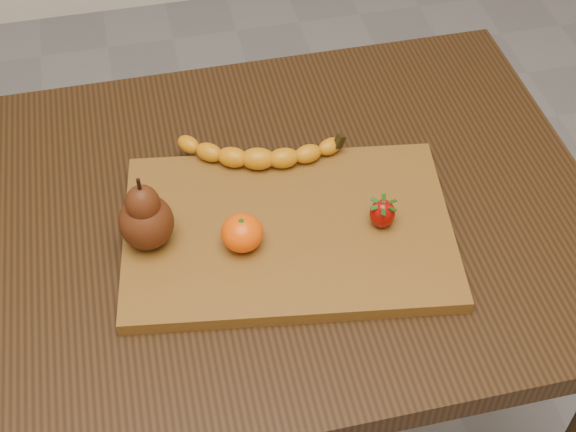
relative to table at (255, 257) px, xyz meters
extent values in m
cube|color=black|center=(0.00, 0.00, 0.08)|extent=(1.00, 0.70, 0.04)
cylinder|color=black|center=(-0.45, 0.30, -0.30)|extent=(0.05, 0.05, 0.72)
cylinder|color=black|center=(0.45, 0.30, -0.30)|extent=(0.05, 0.05, 0.72)
cube|color=brown|center=(0.04, -0.05, 0.11)|extent=(0.49, 0.36, 0.02)
ellipsoid|color=#EF4C02|center=(-0.03, -0.07, 0.14)|extent=(0.07, 0.07, 0.05)
camera|label=1|loc=(-0.12, -0.76, 0.94)|focal=50.00mm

